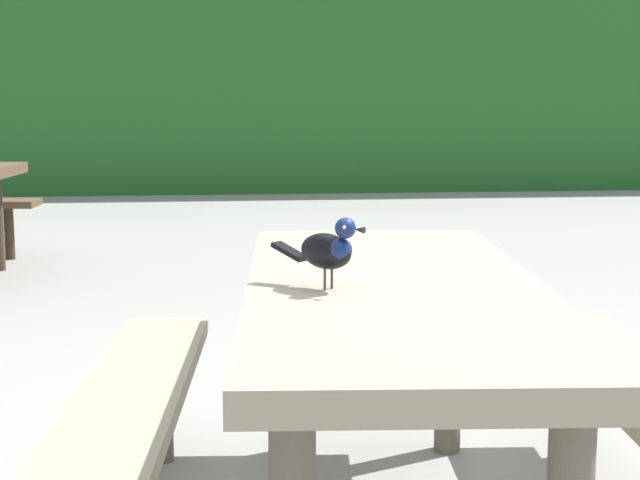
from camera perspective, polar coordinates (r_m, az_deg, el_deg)
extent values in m
cube|color=#235B23|center=(11.91, -2.35, 8.70)|extent=(28.00, 1.21, 2.34)
cube|color=gray|center=(2.48, 4.47, -3.27)|extent=(0.88, 1.85, 0.07)
cylinder|color=#635B4C|center=(3.24, -1.68, -7.07)|extent=(0.09, 0.09, 0.67)
cylinder|color=#635B4C|center=(3.28, 7.73, -6.93)|extent=(0.09, 0.09, 0.67)
cube|color=gray|center=(2.58, -11.50, -9.62)|extent=(0.40, 1.73, 0.05)
cylinder|color=#635B4C|center=(3.25, -9.45, -9.71)|extent=(0.07, 0.07, 0.39)
cylinder|color=#635B4C|center=(3.36, 15.27, -9.27)|extent=(0.07, 0.07, 0.39)
ellipsoid|color=black|center=(2.35, 0.37, -0.68)|extent=(0.16, 0.16, 0.09)
ellipsoid|color=navy|center=(2.32, 1.16, -0.62)|extent=(0.09, 0.09, 0.06)
sphere|color=navy|center=(2.30, 1.53, 0.72)|extent=(0.05, 0.05, 0.05)
sphere|color=#EAE08C|center=(2.31, 2.06, 0.87)|extent=(0.01, 0.01, 0.01)
sphere|color=#EAE08C|center=(2.28, 1.47, 0.76)|extent=(0.01, 0.01, 0.01)
cone|color=black|center=(2.28, 2.35, 0.62)|extent=(0.03, 0.03, 0.02)
cube|color=black|center=(2.43, -1.84, -0.69)|extent=(0.10, 0.10, 0.04)
cylinder|color=#47423D|center=(2.37, 0.72, -2.28)|extent=(0.01, 0.01, 0.05)
cylinder|color=#47423D|center=(2.35, 0.29, -2.38)|extent=(0.01, 0.01, 0.05)
cylinder|color=#382B1D|center=(7.31, -18.14, 0.41)|extent=(0.07, 0.07, 0.39)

